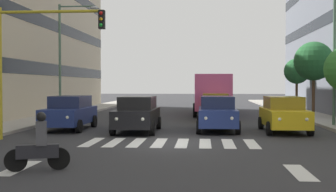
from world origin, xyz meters
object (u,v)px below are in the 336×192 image
object	(u,v)px
street_lamp_right	(66,49)
street_tree_3	(297,71)
car_0	(284,114)
traffic_light_gantry	(30,50)
car_1	(217,113)
car_row2_0	(215,107)
motorcycle_with_rider	(39,147)
street_tree_2	(314,61)
car_2	(137,114)
bus_behind_traffic	(212,90)
street_lamp_left	(324,34)
car_3	(70,112)

from	to	relation	value
street_lamp_right	street_tree_3	xyz separation A→B (m)	(-16.79, -8.64, -1.27)
car_0	traffic_light_gantry	world-z (taller)	traffic_light_gantry
street_tree_3	car_1	bearing A→B (deg)	65.32
car_row2_0	street_tree_3	xyz separation A→B (m)	(-6.95, -9.00, 2.50)
motorcycle_with_rider	traffic_light_gantry	bearing A→B (deg)	-66.43
car_0	street_tree_2	world-z (taller)	street_tree_2
car_1	car_2	world-z (taller)	same
bus_behind_traffic	motorcycle_with_rider	distance (m)	23.58
car_1	street_lamp_left	distance (m)	7.29
bus_behind_traffic	motorcycle_with_rider	size ratio (longest dim) A/B	6.43
car_0	traffic_light_gantry	bearing A→B (deg)	18.78
street_lamp_right	street_lamp_left	bearing A→B (deg)	163.54
car_row2_0	bus_behind_traffic	xyz separation A→B (m)	(0.08, -6.21, 0.97)
car_0	street_lamp_right	bearing A→B (deg)	-28.49
car_0	street_lamp_left	world-z (taller)	street_lamp_left
traffic_light_gantry	street_tree_2	bearing A→B (deg)	-138.47
car_2	bus_behind_traffic	distance (m)	13.86
street_lamp_left	street_tree_2	world-z (taller)	street_lamp_left
car_1	street_tree_3	size ratio (longest dim) A/B	1.03
car_row2_0	street_tree_3	bearing A→B (deg)	-127.69
car_0	street_lamp_left	distance (m)	5.37
motorcycle_with_rider	street_tree_3	xyz separation A→B (m)	(-12.10, -25.79, 2.74)
street_lamp_left	street_tree_3	distance (m)	13.36
car_3	street_lamp_left	xyz separation A→B (m)	(-13.13, -2.10, 4.07)
car_row2_0	street_tree_2	size ratio (longest dim) A/B	0.87
car_3	motorcycle_with_rider	distance (m)	10.76
car_0	car_3	bearing A→B (deg)	-1.92
car_1	car_3	bearing A→B (deg)	0.00
bus_behind_traffic	traffic_light_gantry	distance (m)	18.47
bus_behind_traffic	motorcycle_with_rider	world-z (taller)	bus_behind_traffic
car_2	motorcycle_with_rider	xyz separation A→B (m)	(1.19, 9.73, -0.24)
car_row2_0	bus_behind_traffic	size ratio (longest dim) A/B	0.42
street_lamp_right	bus_behind_traffic	bearing A→B (deg)	-149.04
traffic_light_gantry	car_2	bearing A→B (deg)	-139.89
street_tree_2	traffic_light_gantry	bearing A→B (deg)	41.53
car_1	street_lamp_right	distance (m)	12.40
motorcycle_with_rider	street_tree_3	world-z (taller)	street_tree_3
car_3	street_tree_2	size ratio (longest dim) A/B	0.87
street_tree_3	car_2	bearing A→B (deg)	55.81
car_0	street_tree_3	size ratio (longest dim) A/B	1.03
car_0	car_2	xyz separation A→B (m)	(7.05, 0.40, 0.00)
car_2	bus_behind_traffic	xyz separation A→B (m)	(-3.88, -13.27, 0.97)
car_row2_0	traffic_light_gantry	xyz separation A→B (m)	(7.93, 10.41, 2.83)
car_row2_0	street_tree_2	distance (m)	7.81
street_tree_2	street_lamp_left	bearing A→B (deg)	80.38
car_2	street_tree_2	world-z (taller)	street_tree_2
car_3	bus_behind_traffic	xyz separation A→B (m)	(-7.46, -12.51, 0.97)
car_1	motorcycle_with_rider	world-z (taller)	car_1
car_2	street_lamp_left	bearing A→B (deg)	-163.32
car_2	street_tree_3	distance (m)	19.58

